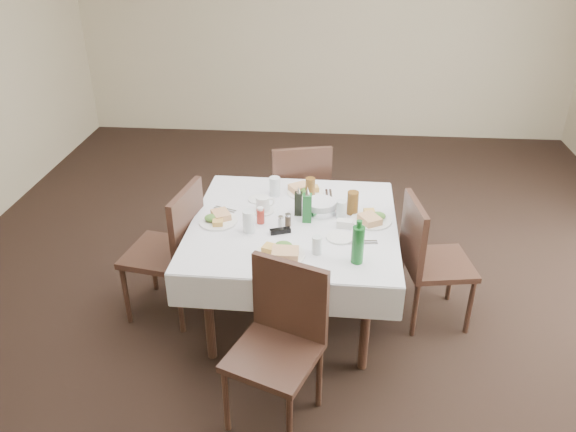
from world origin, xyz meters
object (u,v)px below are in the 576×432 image
object	(u,v)px
chair_south	(281,334)
water_e	(341,209)
water_w	(249,221)
water_n	(275,187)
dining_table	(294,232)
oil_cruet_green	(307,207)
coffee_mug	(263,205)
ketchup_bottle	(260,216)
chair_west	(174,245)
green_bottle	(358,244)
chair_north	(299,191)
oil_cruet_dark	(298,203)
chair_east	(426,255)
water_s	(317,245)
bread_basket	(321,207)

from	to	relation	value
chair_south	water_e	distance (m)	1.03
water_e	water_w	xyz separation A→B (m)	(-0.58, -0.23, 0.01)
water_n	dining_table	bearing A→B (deg)	-66.57
water_n	water_e	size ratio (longest dim) A/B	1.15
oil_cruet_green	coffee_mug	xyz separation A→B (m)	(-0.30, 0.11, -0.06)
chair_south	ketchup_bottle	distance (m)	0.89
chair_west	ketchup_bottle	size ratio (longest dim) A/B	8.77
oil_cruet_green	coffee_mug	distance (m)	0.33
water_e	oil_cruet_green	xyz separation A→B (m)	(-0.22, -0.07, 0.05)
water_e	green_bottle	world-z (taller)	green_bottle
chair_north	oil_cruet_dark	xyz separation A→B (m)	(0.04, -0.76, 0.29)
water_n	water_e	world-z (taller)	water_n
chair_east	water_s	distance (m)	0.88
dining_table	water_w	size ratio (longest dim) A/B	9.45
dining_table	coffee_mug	bearing A→B (deg)	149.85
ketchup_bottle	bread_basket	bearing A→B (deg)	26.33
oil_cruet_dark	ketchup_bottle	xyz separation A→B (m)	(-0.24, -0.13, -0.04)
bread_basket	oil_cruet_dark	size ratio (longest dim) A/B	1.12
chair_west	coffee_mug	world-z (taller)	chair_west
water_w	chair_south	bearing A→B (deg)	-69.22
water_n	water_s	size ratio (longest dim) A/B	1.26
water_n	ketchup_bottle	xyz separation A→B (m)	(-0.05, -0.40, -0.02)
chair_south	oil_cruet_dark	distance (m)	1.00
chair_west	oil_cruet_green	world-z (taller)	oil_cruet_green
coffee_mug	bread_basket	bearing A→B (deg)	5.12
bread_basket	ketchup_bottle	distance (m)	0.43
bread_basket	green_bottle	size ratio (longest dim) A/B	0.84
water_e	bread_basket	xyz separation A→B (m)	(-0.14, 0.07, -0.02)
bread_basket	oil_cruet_green	bearing A→B (deg)	-120.82
chair_north	water_e	size ratio (longest dim) A/B	8.02
dining_table	oil_cruet_dark	world-z (taller)	oil_cruet_dark
dining_table	water_w	world-z (taller)	water_w
bread_basket	ketchup_bottle	xyz separation A→B (m)	(-0.38, -0.19, 0.02)
oil_cruet_dark	oil_cruet_green	size ratio (longest dim) A/B	0.84
water_s	ketchup_bottle	bearing A→B (deg)	138.40
oil_cruet_dark	oil_cruet_green	world-z (taller)	oil_cruet_green
dining_table	oil_cruet_green	distance (m)	0.21
chair_east	oil_cruet_dark	bearing A→B (deg)	176.06
water_e	oil_cruet_green	world-z (taller)	oil_cruet_green
chair_east	green_bottle	distance (m)	0.78
chair_east	ketchup_bottle	bearing A→B (deg)	-176.17
chair_north	water_s	size ratio (longest dim) A/B	8.75
bread_basket	green_bottle	distance (m)	0.65
chair_east	oil_cruet_dark	distance (m)	0.93
dining_table	chair_north	xyz separation A→B (m)	(-0.02, 0.87, -0.13)
dining_table	chair_south	size ratio (longest dim) A/B	1.45
water_e	oil_cruet_green	size ratio (longest dim) A/B	0.49
water_s	coffee_mug	xyz separation A→B (m)	(-0.38, 0.49, -0.01)
water_n	oil_cruet_green	size ratio (longest dim) A/B	0.57
water_w	coffee_mug	world-z (taller)	water_w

